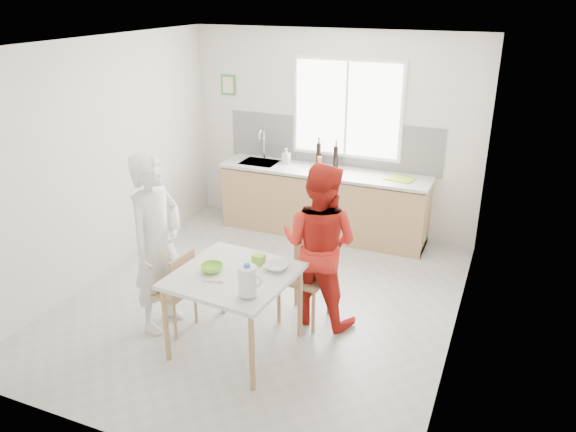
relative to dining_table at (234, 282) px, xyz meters
name	(u,v)px	position (x,y,z in m)	size (l,w,h in m)	color
ground	(263,300)	(-0.13, 0.87, -0.70)	(4.50, 4.50, 0.00)	#B7B7B2
room_shell	(260,155)	(-0.13, 0.87, 0.94)	(4.50, 4.50, 4.50)	silver
window	(347,109)	(0.07, 3.10, 1.00)	(1.50, 0.06, 1.30)	white
backsplash	(332,143)	(-0.13, 3.11, 0.52)	(3.00, 0.02, 0.65)	white
picture_frame	(228,85)	(-1.68, 3.11, 1.20)	(0.22, 0.03, 0.28)	#419042
kitchen_counter	(323,205)	(-0.14, 2.82, -0.29)	(2.84, 0.64, 1.37)	tan
dining_table	(234,282)	(0.00, 0.00, 0.00)	(1.10, 1.10, 0.79)	silver
chair_left	(175,288)	(-0.68, 0.06, -0.25)	(0.42, 0.42, 0.83)	tan
chair_far	(308,269)	(0.42, 0.79, -0.17)	(0.48, 0.48, 0.97)	tan
person_white	(157,244)	(-0.86, 0.07, 0.19)	(0.65, 0.43, 1.79)	white
person_red	(320,245)	(0.54, 0.78, 0.13)	(0.81, 0.63, 1.67)	red
bowl_green	(212,268)	(-0.20, -0.03, 0.11)	(0.21, 0.21, 0.06)	#83D932
bowl_white	(276,267)	(0.32, 0.22, 0.11)	(0.21, 0.21, 0.05)	white
milk_jug	(248,280)	(0.30, -0.31, 0.23)	(0.22, 0.16, 0.28)	white
green_box	(259,259)	(0.12, 0.27, 0.13)	(0.10, 0.10, 0.09)	#7FC12C
spoon	(212,281)	(-0.10, -0.21, 0.09)	(0.01, 0.01, 0.16)	#A5A5AA
cutting_board	(399,179)	(0.88, 2.83, 0.22)	(0.35, 0.25, 0.01)	#95B529
wine_bottle_a	(319,154)	(-0.27, 2.99, 0.38)	(0.07, 0.07, 0.32)	black
wine_bottle_b	(336,157)	(-0.03, 2.98, 0.37)	(0.07, 0.07, 0.30)	black
jar_amber	(320,162)	(-0.22, 2.89, 0.30)	(0.06, 0.06, 0.16)	brown
soap_bottle	(286,156)	(-0.72, 2.92, 0.32)	(0.10, 0.10, 0.21)	#999999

